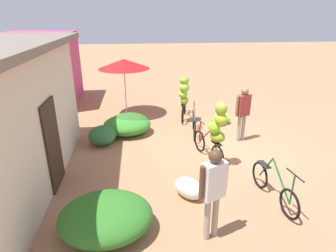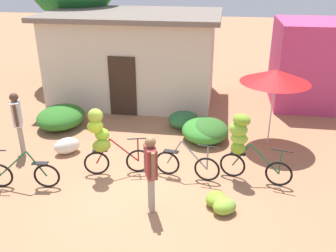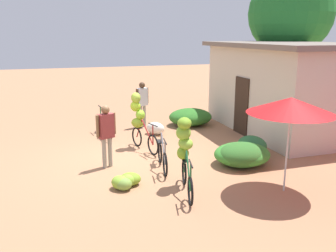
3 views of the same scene
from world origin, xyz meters
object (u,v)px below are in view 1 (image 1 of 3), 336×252
object	(u,v)px
banana_pile_on_ground	(221,120)
bicycle_near_pile	(216,130)
market_umbrella	(124,64)
person_bystander	(243,109)
bicycle_center_loaded	(194,124)
bicycle_by_shop	(184,94)
bicycle_leftmost	(274,187)
produce_sack	(189,188)
person_vendor	(213,186)
shop_pink	(40,69)

from	to	relation	value
banana_pile_on_ground	bicycle_near_pile	bearing A→B (deg)	160.54
market_umbrella	person_bystander	bearing A→B (deg)	-127.12
bicycle_center_loaded	person_bystander	bearing A→B (deg)	-114.10
market_umbrella	bicycle_by_shop	bearing A→B (deg)	-112.02
bicycle_leftmost	banana_pile_on_ground	xyz separation A→B (m)	(4.49, -0.17, -0.19)
market_umbrella	bicycle_center_loaded	size ratio (longest dim) A/B	1.36
bicycle_near_pile	banana_pile_on_ground	size ratio (longest dim) A/B	2.04
bicycle_leftmost	produce_sack	world-z (taller)	bicycle_leftmost
bicycle_near_pile	produce_sack	size ratio (longest dim) A/B	2.48
bicycle_leftmost	person_vendor	size ratio (longest dim) A/B	0.97
bicycle_near_pile	bicycle_center_loaded	size ratio (longest dim) A/B	1.10
bicycle_center_loaded	banana_pile_on_ground	world-z (taller)	bicycle_center_loaded
produce_sack	bicycle_leftmost	bearing A→B (deg)	-100.44
bicycle_by_shop	person_vendor	size ratio (longest dim) A/B	0.97
bicycle_near_pile	person_bystander	xyz separation A→B (m)	(1.37, -1.20, 0.06)
shop_pink	market_umbrella	distance (m)	4.17
bicycle_center_loaded	produce_sack	distance (m)	3.42
person_vendor	bicycle_near_pile	bearing A→B (deg)	-15.92
market_umbrella	banana_pile_on_ground	xyz separation A→B (m)	(-1.27, -3.39, -1.82)
bicycle_leftmost	person_vendor	bearing A→B (deg)	119.35
bicycle_by_shop	shop_pink	bearing A→B (deg)	63.47
person_vendor	person_bystander	size ratio (longest dim) A/B	1.02
bicycle_by_shop	person_bystander	size ratio (longest dim) A/B	0.99
person_vendor	produce_sack	bearing A→B (deg)	8.42
bicycle_leftmost	bicycle_by_shop	world-z (taller)	bicycle_by_shop
bicycle_by_shop	bicycle_leftmost	bearing A→B (deg)	-167.14
bicycle_center_loaded	bicycle_by_shop	distance (m)	1.43
bicycle_center_loaded	banana_pile_on_ground	size ratio (longest dim) A/B	1.86
bicycle_by_shop	produce_sack	size ratio (longest dim) A/B	2.37
bicycle_near_pile	banana_pile_on_ground	distance (m)	3.09
bicycle_center_loaded	bicycle_by_shop	xyz separation A→B (m)	(1.27, 0.15, 0.65)
produce_sack	person_bystander	world-z (taller)	person_bystander
bicycle_near_pile	bicycle_center_loaded	bearing A→B (deg)	4.42
bicycle_near_pile	bicycle_center_loaded	xyz separation A→B (m)	(1.97, 0.15, -0.62)
shop_pink	bicycle_by_shop	xyz separation A→B (m)	(-2.86, -5.72, -0.47)
bicycle_center_loaded	market_umbrella	bearing A→B (deg)	46.68
bicycle_near_pile	bicycle_by_shop	world-z (taller)	bicycle_near_pile
bicycle_by_shop	produce_sack	bearing A→B (deg)	172.49
bicycle_near_pile	produce_sack	distance (m)	1.80
bicycle_leftmost	bicycle_by_shop	xyz separation A→B (m)	(4.92, 1.12, 0.66)
bicycle_by_shop	banana_pile_on_ground	distance (m)	1.60
shop_pink	bicycle_near_pile	size ratio (longest dim) A/B	1.85
shop_pink	banana_pile_on_ground	xyz separation A→B (m)	(-3.28, -7.01, -1.32)
bicycle_near_pile	market_umbrella	bearing A→B (deg)	30.36
produce_sack	person_vendor	size ratio (longest dim) A/B	0.41
bicycle_leftmost	bicycle_center_loaded	distance (m)	3.78
shop_pink	bicycle_leftmost	distance (m)	10.42
market_umbrella	produce_sack	xyz separation A→B (m)	(-5.45, -1.49, -1.75)
bicycle_near_pile	bicycle_by_shop	xyz separation A→B (m)	(3.24, 0.30, 0.03)
shop_pink	market_umbrella	world-z (taller)	shop_pink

